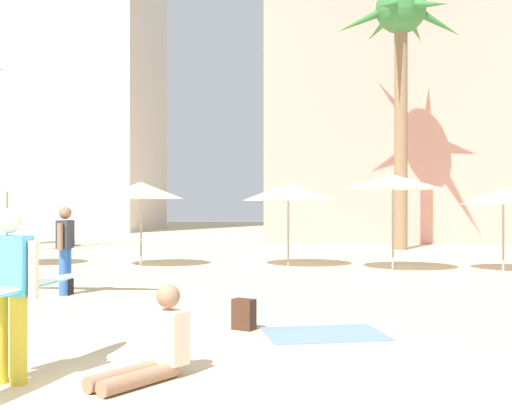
# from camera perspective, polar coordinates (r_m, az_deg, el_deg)

# --- Properties ---
(ground) EXTENTS (120.00, 120.00, 0.00)m
(ground) POSITION_cam_1_polar(r_m,az_deg,el_deg) (5.87, -14.63, -16.85)
(ground) COLOR beige
(hotel_pink) EXTENTS (20.13, 8.90, 12.27)m
(hotel_pink) POSITION_cam_1_polar(r_m,az_deg,el_deg) (33.06, 19.18, 7.69)
(hotel_pink) COLOR #DB9989
(hotel_pink) RESTS_ON ground
(hotel_tower_gray) EXTENTS (13.16, 9.66, 27.94)m
(hotel_tower_gray) POSITION_cam_1_polar(r_m,az_deg,el_deg) (46.54, -17.87, 15.27)
(hotel_tower_gray) COLOR beige
(hotel_tower_gray) RESTS_ON ground
(palm_tree_far_left) EXTENTS (5.03, 4.93, 10.21)m
(palm_tree_far_left) POSITION_cam_1_polar(r_m,az_deg,el_deg) (25.14, 13.24, 15.10)
(palm_tree_far_left) COLOR #896B4C
(palm_tree_far_left) RESTS_ON ground
(cafe_umbrella_0) EXTENTS (2.25, 2.25, 2.47)m
(cafe_umbrella_0) POSITION_cam_1_polar(r_m,az_deg,el_deg) (18.53, -21.97, 1.74)
(cafe_umbrella_0) COLOR gray
(cafe_umbrella_0) RESTS_ON ground
(cafe_umbrella_3) EXTENTS (2.35, 2.35, 2.34)m
(cafe_umbrella_3) POSITION_cam_1_polar(r_m,az_deg,el_deg) (17.39, -10.57, 1.33)
(cafe_umbrella_3) COLOR gray
(cafe_umbrella_3) RESTS_ON ground
(cafe_umbrella_4) EXTENTS (2.62, 2.62, 2.49)m
(cafe_umbrella_4) POSITION_cam_1_polar(r_m,az_deg,el_deg) (16.41, 12.51, 2.08)
(cafe_umbrella_4) COLOR gray
(cafe_umbrella_4) RESTS_ON ground
(cafe_umbrella_5) EXTENTS (2.12, 2.12, 2.15)m
(cafe_umbrella_5) POSITION_cam_1_polar(r_m,az_deg,el_deg) (17.01, 21.86, 0.77)
(cafe_umbrella_5) COLOR gray
(cafe_umbrella_5) RESTS_ON ground
(cafe_umbrella_6) EXTENTS (2.55, 2.55, 2.31)m
(cafe_umbrella_6) POSITION_cam_1_polar(r_m,az_deg,el_deg) (17.15, 3.00, 1.21)
(cafe_umbrella_6) COLOR gray
(cafe_umbrella_6) RESTS_ON ground
(beach_towel) EXTENTS (1.77, 1.44, 0.01)m
(beach_towel) POSITION_cam_1_polar(r_m,az_deg,el_deg) (8.33, 6.35, -11.73)
(beach_towel) COLOR #6684E0
(beach_towel) RESTS_ON ground
(backpack) EXTENTS (0.35, 0.33, 0.42)m
(backpack) POSITION_cam_1_polar(r_m,az_deg,el_deg) (8.55, -1.09, -10.09)
(backpack) COLOR #44291B
(backpack) RESTS_ON ground
(person_mid_left) EXTENTS (0.87, 1.05, 0.91)m
(person_mid_left) POSITION_cam_1_polar(r_m,az_deg,el_deg) (6.26, -9.43, -12.88)
(person_mid_left) COLOR #936B51
(person_mid_left) RESTS_ON ground
(person_mid_center) EXTENTS (0.88, 3.19, 1.67)m
(person_mid_center) POSITION_cam_1_polar(r_m,az_deg,el_deg) (6.25, -22.41, -7.28)
(person_mid_center) COLOR gold
(person_mid_center) RESTS_ON ground
(person_far_right) EXTENTS (3.05, 0.88, 1.67)m
(person_far_right) POSITION_cam_1_polar(r_m,az_deg,el_deg) (12.39, -16.98, -3.67)
(person_far_right) COLOR blue
(person_far_right) RESTS_ON ground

